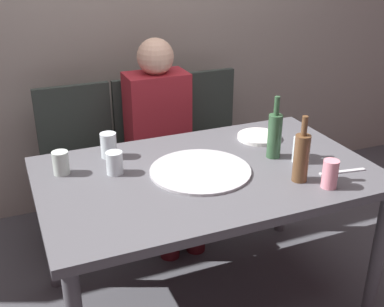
{
  "coord_description": "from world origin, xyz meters",
  "views": [
    {
      "loc": [
        -0.8,
        -1.75,
        1.67
      ],
      "look_at": [
        -0.03,
        0.1,
        0.77
      ],
      "focal_mm": 44.91,
      "sensor_mm": 36.0,
      "label": 1
    }
  ],
  "objects_px": {
    "plate_stack": "(259,137)",
    "chair_left": "(81,155)",
    "wine_glass": "(300,150)",
    "guest_in_sweater": "(163,132)",
    "soda_can": "(330,174)",
    "chair_right": "(209,134)",
    "wine_bottle": "(275,135)",
    "beer_bottle": "(301,157)",
    "tumbler_near": "(61,163)",
    "pizza_tray": "(201,171)",
    "dining_table": "(207,185)",
    "chair_middle": "(155,143)",
    "table_knife": "(342,172)",
    "short_glass": "(109,145)",
    "tumbler_far": "(115,163)"
  },
  "relations": [
    {
      "from": "plate_stack",
      "to": "chair_left",
      "type": "relative_size",
      "value": 0.25
    },
    {
      "from": "wine_glass",
      "to": "guest_in_sweater",
      "type": "xyz_separation_m",
      "value": [
        -0.4,
        0.79,
        -0.14
      ]
    },
    {
      "from": "soda_can",
      "to": "chair_right",
      "type": "relative_size",
      "value": 0.14
    },
    {
      "from": "wine_bottle",
      "to": "beer_bottle",
      "type": "height_order",
      "value": "wine_bottle"
    },
    {
      "from": "tumbler_near",
      "to": "chair_left",
      "type": "xyz_separation_m",
      "value": [
        0.18,
        0.64,
        -0.26
      ]
    },
    {
      "from": "wine_bottle",
      "to": "tumbler_near",
      "type": "height_order",
      "value": "wine_bottle"
    },
    {
      "from": "pizza_tray",
      "to": "chair_right",
      "type": "xyz_separation_m",
      "value": [
        0.44,
        0.86,
        -0.21
      ]
    },
    {
      "from": "soda_can",
      "to": "guest_in_sweater",
      "type": "relative_size",
      "value": 0.1
    },
    {
      "from": "beer_bottle",
      "to": "soda_can",
      "type": "relative_size",
      "value": 2.4
    },
    {
      "from": "wine_glass",
      "to": "dining_table",
      "type": "bearing_deg",
      "value": 170.0
    },
    {
      "from": "chair_middle",
      "to": "chair_left",
      "type": "bearing_deg",
      "value": 0.0
    },
    {
      "from": "pizza_tray",
      "to": "soda_can",
      "type": "bearing_deg",
      "value": -37.07
    },
    {
      "from": "table_knife",
      "to": "chair_middle",
      "type": "distance_m",
      "value": 1.24
    },
    {
      "from": "wine_bottle",
      "to": "wine_glass",
      "type": "relative_size",
      "value": 2.5
    },
    {
      "from": "chair_right",
      "to": "wine_bottle",
      "type": "bearing_deg",
      "value": 86.59
    },
    {
      "from": "dining_table",
      "to": "plate_stack",
      "type": "relative_size",
      "value": 6.72
    },
    {
      "from": "table_knife",
      "to": "soda_can",
      "type": "bearing_deg",
      "value": -139.32
    },
    {
      "from": "guest_in_sweater",
      "to": "wine_bottle",
      "type": "bearing_deg",
      "value": 114.48
    },
    {
      "from": "beer_bottle",
      "to": "soda_can",
      "type": "height_order",
      "value": "beer_bottle"
    },
    {
      "from": "beer_bottle",
      "to": "guest_in_sweater",
      "type": "xyz_separation_m",
      "value": [
        -0.29,
        0.95,
        -0.19
      ]
    },
    {
      "from": "wine_glass",
      "to": "table_knife",
      "type": "relative_size",
      "value": 0.54
    },
    {
      "from": "wine_bottle",
      "to": "wine_glass",
      "type": "height_order",
      "value": "wine_bottle"
    },
    {
      "from": "wine_bottle",
      "to": "soda_can",
      "type": "relative_size",
      "value": 2.45
    },
    {
      "from": "dining_table",
      "to": "wine_bottle",
      "type": "relative_size",
      "value": 4.98
    },
    {
      "from": "dining_table",
      "to": "short_glass",
      "type": "relative_size",
      "value": 12.45
    },
    {
      "from": "guest_in_sweater",
      "to": "pizza_tray",
      "type": "bearing_deg",
      "value": 84.44
    },
    {
      "from": "wine_bottle",
      "to": "chair_middle",
      "type": "xyz_separation_m",
      "value": [
        -0.32,
        0.84,
        -0.32
      ]
    },
    {
      "from": "short_glass",
      "to": "table_knife",
      "type": "distance_m",
      "value": 1.08
    },
    {
      "from": "wine_glass",
      "to": "short_glass",
      "type": "relative_size",
      "value": 1.0
    },
    {
      "from": "wine_bottle",
      "to": "chair_left",
      "type": "bearing_deg",
      "value": 132.53
    },
    {
      "from": "tumbler_far",
      "to": "wine_glass",
      "type": "xyz_separation_m",
      "value": [
        0.82,
        -0.21,
        0.01
      ]
    },
    {
      "from": "wine_bottle",
      "to": "wine_glass",
      "type": "bearing_deg",
      "value": -48.82
    },
    {
      "from": "pizza_tray",
      "to": "plate_stack",
      "type": "xyz_separation_m",
      "value": [
        0.44,
        0.24,
        0.0
      ]
    },
    {
      "from": "dining_table",
      "to": "table_knife",
      "type": "relative_size",
      "value": 6.77
    },
    {
      "from": "wine_glass",
      "to": "chair_right",
      "type": "relative_size",
      "value": 0.13
    },
    {
      "from": "soda_can",
      "to": "chair_right",
      "type": "bearing_deg",
      "value": 90.2
    },
    {
      "from": "pizza_tray",
      "to": "soda_can",
      "type": "distance_m",
      "value": 0.55
    },
    {
      "from": "wine_bottle",
      "to": "short_glass",
      "type": "relative_size",
      "value": 2.5
    },
    {
      "from": "plate_stack",
      "to": "tumbler_near",
      "type": "bearing_deg",
      "value": -178.81
    },
    {
      "from": "chair_right",
      "to": "beer_bottle",
      "type": "bearing_deg",
      "value": 86.11
    },
    {
      "from": "short_glass",
      "to": "pizza_tray",
      "type": "bearing_deg",
      "value": -43.6
    },
    {
      "from": "wine_glass",
      "to": "chair_middle",
      "type": "bearing_deg",
      "value": 112.95
    },
    {
      "from": "dining_table",
      "to": "wine_bottle",
      "type": "xyz_separation_m",
      "value": [
        0.35,
        0.02,
        0.19
      ]
    },
    {
      "from": "tumbler_far",
      "to": "table_knife",
      "type": "height_order",
      "value": "tumbler_far"
    },
    {
      "from": "wine_glass",
      "to": "tumbler_near",
      "type": "bearing_deg",
      "value": 164.05
    },
    {
      "from": "chair_middle",
      "to": "guest_in_sweater",
      "type": "height_order",
      "value": "guest_in_sweater"
    },
    {
      "from": "tumbler_far",
      "to": "guest_in_sweater",
      "type": "distance_m",
      "value": 0.73
    },
    {
      "from": "beer_bottle",
      "to": "chair_middle",
      "type": "height_order",
      "value": "beer_bottle"
    },
    {
      "from": "pizza_tray",
      "to": "table_knife",
      "type": "xyz_separation_m",
      "value": [
        0.58,
        -0.24,
        -0.0
      ]
    },
    {
      "from": "short_glass",
      "to": "guest_in_sweater",
      "type": "distance_m",
      "value": 0.58
    }
  ]
}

